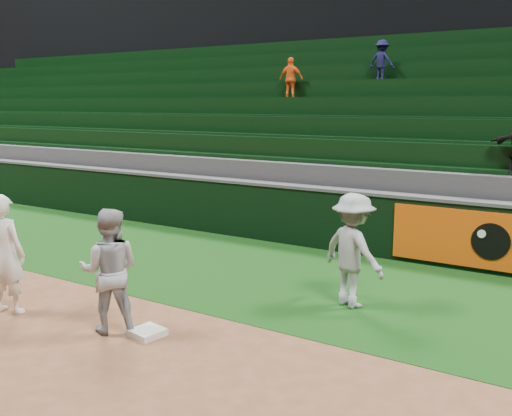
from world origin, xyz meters
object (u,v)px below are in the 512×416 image
Objects in this scene: first_baseman at (5,254)px; base_coach at (353,250)px; first_base at (147,332)px; baserunner at (110,271)px.

base_coach is at bearing -160.85° from first_baseman.
first_base is 2.41m from first_baseman.
baserunner is at bearing 173.95° from first_baseman.
first_base is at bearing 159.43° from baserunner.
baserunner is at bearing 69.96° from base_coach.
first_baseman is (-2.23, -0.43, 0.81)m from first_base.
baserunner is (-0.50, -0.12, 0.77)m from first_base.
baserunner is 3.40m from base_coach.
first_baseman is 1.02× the size of base_coach.
baserunner is at bearing -166.21° from first_base.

